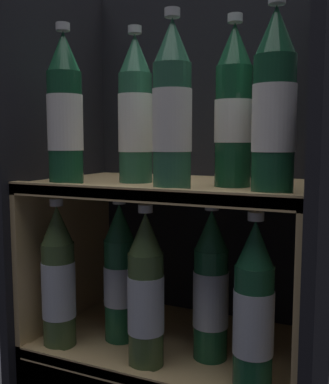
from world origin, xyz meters
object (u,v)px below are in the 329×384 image
bottle_upper_back_1 (234,110)px  bottle_lower_front_2 (254,311)px  bottle_upper_front_1 (172,110)px  bottle_lower_front_0 (58,281)px  bottle_upper_front_2 (274,106)px  bottle_upper_front_0 (65,113)px  bottle_lower_back_0 (120,276)px  bottle_upper_back_0 (135,114)px  bottle_lower_front_1 (146,294)px  bottle_lower_back_1 (211,289)px

bottle_upper_back_1 → bottle_lower_front_2: size_ratio=1.00×
bottle_upper_back_1 → bottle_lower_front_2: bottle_upper_back_1 is taller
bottle_upper_front_1 → bottle_lower_front_0: size_ratio=1.00×
bottle_upper_front_2 → bottle_upper_front_1: bearing=-180.0°
bottle_upper_front_1 → bottle_lower_front_2: bearing=0.0°
bottle_upper_front_0 → bottle_upper_back_1: (0.31, 0.08, 0.00)m
bottle_lower_back_0 → bottle_upper_back_1: bearing=0.0°
bottle_upper_back_0 → bottle_lower_front_1: size_ratio=1.00×
bottle_upper_front_1 → bottle_upper_back_0: 0.13m
bottle_upper_back_1 → bottle_lower_back_0: bearing=180.0°
bottle_upper_front_1 → bottle_lower_front_2: bottle_upper_front_1 is taller
bottle_upper_back_1 → bottle_lower_front_0: size_ratio=1.00×
bottle_upper_front_1 → bottle_lower_back_1: 0.34m
bottle_upper_back_0 → bottle_lower_front_0: bearing=-151.2°
bottle_upper_front_0 → bottle_lower_front_1: bottle_upper_front_0 is taller
bottle_upper_back_0 → bottle_upper_back_1: bearing=0.0°
bottle_upper_back_0 → bottle_lower_front_1: bearing=-51.8°
bottle_upper_front_2 → bottle_lower_back_1: bottle_upper_front_2 is taller
bottle_upper_back_1 → bottle_lower_back_1: bearing=180.0°
bottle_upper_front_2 → bottle_lower_front_0: bottle_upper_front_2 is taller
bottle_upper_front_0 → bottle_lower_front_2: size_ratio=1.00×
bottle_upper_front_2 → bottle_lower_back_1: size_ratio=1.00×
bottle_upper_front_1 → bottle_upper_back_1: (0.09, 0.08, 0.00)m
bottle_upper_back_0 → bottle_lower_back_0: bearing=180.0°
bottle_upper_front_2 → bottle_upper_back_1: size_ratio=1.00×
bottle_upper_front_0 → bottle_upper_front_2: size_ratio=1.00×
bottle_upper_front_0 → bottle_lower_front_1: 0.37m
bottle_upper_front_1 → bottle_lower_front_1: 0.33m
bottle_upper_back_1 → bottle_lower_front_1: 0.37m
bottle_upper_back_1 → bottle_lower_back_1: 0.33m
bottle_lower_back_0 → bottle_lower_back_1: same height
bottle_lower_front_1 → bottle_upper_back_0: bearing=128.2°
bottle_upper_front_0 → bottle_lower_front_0: (-0.03, 0.00, -0.33)m
bottle_upper_front_0 → bottle_upper_front_1: bearing=-0.0°
bottle_lower_front_2 → bottle_lower_back_0: (-0.29, 0.08, 0.00)m
bottle_upper_back_1 → bottle_lower_back_0: 0.40m
bottle_lower_front_0 → bottle_upper_front_1: bearing=-0.0°
bottle_upper_back_1 → bottle_lower_front_0: (-0.33, -0.08, -0.33)m
bottle_lower_front_0 → bottle_lower_back_0: 0.12m
bottle_upper_back_0 → bottle_lower_front_1: bottle_upper_back_0 is taller
bottle_lower_front_0 → bottle_lower_front_2: (0.39, 0.00, 0.00)m
bottle_upper_back_0 → bottle_lower_front_0: size_ratio=1.00×
bottle_lower_front_1 → bottle_upper_front_1: bearing=-0.0°
bottle_upper_back_1 → bottle_lower_front_0: bearing=-167.3°
bottle_upper_back_1 → bottle_lower_back_0: (-0.23, 0.00, -0.33)m
bottle_upper_front_0 → bottle_lower_front_1: size_ratio=1.00×
bottle_upper_front_1 → bottle_lower_back_0: bearing=153.3°
bottle_upper_front_2 → bottle_lower_front_1: size_ratio=1.00×
bottle_lower_back_0 → bottle_lower_front_1: bearing=-37.5°
bottle_upper_back_0 → bottle_lower_front_2: (0.26, -0.08, -0.33)m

